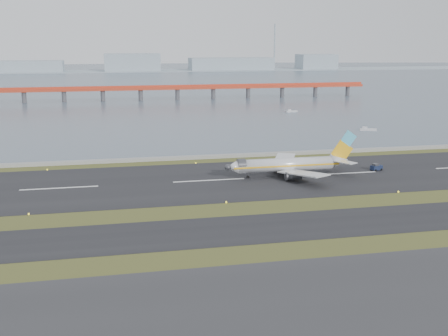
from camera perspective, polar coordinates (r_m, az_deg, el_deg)
The scene contains 12 objects.
ground at distance 127.19m, azimuth 0.95°, elevation -4.52°, with size 1000.00×1000.00×0.00m, color #304318.
apron_strip at distance 78.66m, azimuth 10.38°, elevation -16.15°, with size 1000.00×50.00×0.10m, color #2B2B2D.
taxiway_strip at distance 116.10m, azimuth 2.29°, elevation -6.21°, with size 1000.00×18.00×0.10m, color black.
runway_strip at distance 155.47m, azimuth -1.54°, elevation -1.28°, with size 1000.00×45.00×0.10m, color black.
seawall at distance 184.21m, azimuth -3.25°, elevation 1.08°, with size 1000.00×2.50×1.00m, color gray.
bay_water at distance 580.17m, azimuth -9.45°, elevation 8.89°, with size 1400.00×800.00×1.30m, color #4A576A.
red_pier at distance 372.58m, azimuth -4.76°, elevation 8.05°, with size 260.00×5.00×10.20m.
far_shoreline at distance 740.11m, azimuth -9.03°, elevation 10.18°, with size 1400.00×80.00×60.50m.
airliner at distance 160.77m, azimuth 6.78°, elevation 0.35°, with size 38.52×32.89×12.80m.
pushback_tug at distance 173.24m, azimuth 15.20°, elevation 0.08°, with size 3.79×2.83×2.16m.
workboat_near at distance 250.22m, azimuth 14.39°, elevation 3.82°, with size 7.38×4.62×1.71m.
workboat_far at distance 308.52m, azimuth 6.82°, elevation 5.75°, with size 6.84×3.05×1.60m.
Camera 1 is at (-27.46, -118.28, 37.85)m, focal length 45.00 mm.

